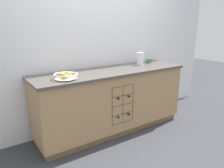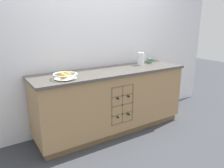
# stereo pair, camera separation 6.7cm
# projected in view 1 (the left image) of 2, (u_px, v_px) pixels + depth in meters

# --- Properties ---
(ground_plane) EXTENTS (14.00, 14.00, 0.00)m
(ground_plane) POSITION_uv_depth(u_px,v_px,m) (112.00, 129.00, 3.29)
(ground_plane) COLOR #383A3F
(back_wall) EXTENTS (4.61, 0.06, 2.55)m
(back_wall) POSITION_uv_depth(u_px,v_px,m) (98.00, 42.00, 3.24)
(back_wall) COLOR white
(back_wall) RESTS_ON ground_plane
(kitchen_island) EXTENTS (2.25, 0.65, 0.91)m
(kitchen_island) POSITION_uv_depth(u_px,v_px,m) (112.00, 100.00, 3.17)
(kitchen_island) COLOR brown
(kitchen_island) RESTS_ON ground_plane
(fruit_bowl) EXTENTS (0.29, 0.29, 0.08)m
(fruit_bowl) POSITION_uv_depth(u_px,v_px,m) (66.00, 76.00, 2.56)
(fruit_bowl) COLOR silver
(fruit_bowl) RESTS_ON kitchen_island
(white_pitcher) EXTENTS (0.16, 0.10, 0.20)m
(white_pitcher) POSITION_uv_depth(u_px,v_px,m) (140.00, 58.00, 3.42)
(white_pitcher) COLOR white
(white_pitcher) RESTS_ON kitchen_island
(ceramic_mug) EXTENTS (0.11, 0.08, 0.08)m
(ceramic_mug) POSITION_uv_depth(u_px,v_px,m) (149.00, 61.00, 3.61)
(ceramic_mug) COLOR #4C7A56
(ceramic_mug) RESTS_ON kitchen_island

